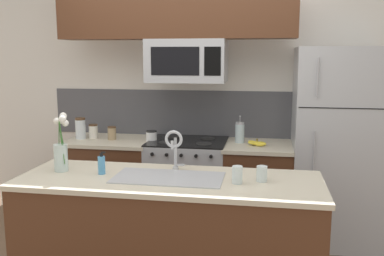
{
  "coord_description": "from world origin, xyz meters",
  "views": [
    {
      "loc": [
        0.74,
        -3.15,
        1.76
      ],
      "look_at": [
        0.15,
        0.27,
        1.16
      ],
      "focal_mm": 40.0,
      "sensor_mm": 36.0,
      "label": 1
    }
  ],
  "objects_px": {
    "drinking_glass": "(237,175)",
    "french_press": "(240,132)",
    "storage_jar_medium": "(93,131)",
    "spare_glass": "(262,174)",
    "stove_range": "(188,186)",
    "banana_bunch": "(257,143)",
    "dish_soap_bottle": "(102,165)",
    "storage_jar_squat": "(151,136)",
    "flower_vase": "(61,151)",
    "refrigerator": "(336,146)",
    "microwave": "(187,61)",
    "storage_jar_short": "(112,133)",
    "storage_jar_tall": "(81,128)",
    "sink_faucet": "(174,145)"
  },
  "relations": [
    {
      "from": "drinking_glass",
      "to": "storage_jar_short",
      "type": "bearing_deg",
      "value": 136.4
    },
    {
      "from": "french_press",
      "to": "dish_soap_bottle",
      "type": "height_order",
      "value": "french_press"
    },
    {
      "from": "stove_range",
      "to": "banana_bunch",
      "type": "height_order",
      "value": "banana_bunch"
    },
    {
      "from": "storage_jar_medium",
      "to": "flower_vase",
      "type": "bearing_deg",
      "value": -77.8
    },
    {
      "from": "sink_faucet",
      "to": "spare_glass",
      "type": "distance_m",
      "value": 0.67
    },
    {
      "from": "drinking_glass",
      "to": "dish_soap_bottle",
      "type": "bearing_deg",
      "value": 176.28
    },
    {
      "from": "microwave",
      "to": "storage_jar_short",
      "type": "height_order",
      "value": "microwave"
    },
    {
      "from": "storage_jar_medium",
      "to": "flower_vase",
      "type": "height_order",
      "value": "flower_vase"
    },
    {
      "from": "sink_faucet",
      "to": "flower_vase",
      "type": "xyz_separation_m",
      "value": [
        -0.82,
        -0.14,
        -0.05
      ]
    },
    {
      "from": "storage_jar_tall",
      "to": "dish_soap_bottle",
      "type": "xyz_separation_m",
      "value": [
        0.7,
        -1.21,
        -0.04
      ]
    },
    {
      "from": "storage_jar_short",
      "to": "drinking_glass",
      "type": "height_order",
      "value": "storage_jar_short"
    },
    {
      "from": "storage_jar_medium",
      "to": "banana_bunch",
      "type": "height_order",
      "value": "storage_jar_medium"
    },
    {
      "from": "storage_jar_tall",
      "to": "flower_vase",
      "type": "distance_m",
      "value": 1.24
    },
    {
      "from": "storage_jar_tall",
      "to": "refrigerator",
      "type": "bearing_deg",
      "value": 0.95
    },
    {
      "from": "microwave",
      "to": "banana_bunch",
      "type": "bearing_deg",
      "value": -3.29
    },
    {
      "from": "microwave",
      "to": "drinking_glass",
      "type": "relative_size",
      "value": 6.29
    },
    {
      "from": "drinking_glass",
      "to": "flower_vase",
      "type": "relative_size",
      "value": 0.28
    },
    {
      "from": "drinking_glass",
      "to": "french_press",
      "type": "bearing_deg",
      "value": 92.86
    },
    {
      "from": "refrigerator",
      "to": "storage_jar_squat",
      "type": "height_order",
      "value": "refrigerator"
    },
    {
      "from": "storage_jar_squat",
      "to": "spare_glass",
      "type": "height_order",
      "value": "spare_glass"
    },
    {
      "from": "flower_vase",
      "to": "sink_faucet",
      "type": "bearing_deg",
      "value": 9.87
    },
    {
      "from": "storage_jar_medium",
      "to": "spare_glass",
      "type": "height_order",
      "value": "storage_jar_medium"
    },
    {
      "from": "storage_jar_short",
      "to": "french_press",
      "type": "relative_size",
      "value": 0.5
    },
    {
      "from": "refrigerator",
      "to": "storage_jar_squat",
      "type": "distance_m",
      "value": 1.77
    },
    {
      "from": "refrigerator",
      "to": "storage_jar_tall",
      "type": "distance_m",
      "value": 2.51
    },
    {
      "from": "sink_faucet",
      "to": "flower_vase",
      "type": "bearing_deg",
      "value": -170.13
    },
    {
      "from": "microwave",
      "to": "dish_soap_bottle",
      "type": "xyz_separation_m",
      "value": [
        -0.4,
        -1.21,
        -0.72
      ]
    },
    {
      "from": "banana_bunch",
      "to": "spare_glass",
      "type": "xyz_separation_m",
      "value": [
        0.06,
        -1.16,
        0.03
      ]
    },
    {
      "from": "french_press",
      "to": "flower_vase",
      "type": "bearing_deg",
      "value": -134.3
    },
    {
      "from": "microwave",
      "to": "banana_bunch",
      "type": "distance_m",
      "value": 1.02
    },
    {
      "from": "stove_range",
      "to": "storage_jar_short",
      "type": "height_order",
      "value": "storage_jar_short"
    },
    {
      "from": "dish_soap_bottle",
      "to": "drinking_glass",
      "type": "bearing_deg",
      "value": -3.72
    },
    {
      "from": "banana_bunch",
      "to": "french_press",
      "type": "bearing_deg",
      "value": 145.0
    },
    {
      "from": "stove_range",
      "to": "storage_jar_medium",
      "type": "xyz_separation_m",
      "value": [
        -0.99,
        0.03,
        0.52
      ]
    },
    {
      "from": "storage_jar_tall",
      "to": "banana_bunch",
      "type": "bearing_deg",
      "value": -1.23
    },
    {
      "from": "sink_faucet",
      "to": "banana_bunch",
      "type": "bearing_deg",
      "value": 59.71
    },
    {
      "from": "refrigerator",
      "to": "spare_glass",
      "type": "xyz_separation_m",
      "value": [
        -0.67,
        -1.24,
        0.05
      ]
    },
    {
      "from": "storage_jar_squat",
      "to": "dish_soap_bottle",
      "type": "bearing_deg",
      "value": -91.9
    },
    {
      "from": "storage_jar_tall",
      "to": "spare_glass",
      "type": "xyz_separation_m",
      "value": [
        1.84,
        -1.2,
        -0.05
      ]
    },
    {
      "from": "banana_bunch",
      "to": "dish_soap_bottle",
      "type": "distance_m",
      "value": 1.59
    },
    {
      "from": "storage_jar_tall",
      "to": "storage_jar_medium",
      "type": "height_order",
      "value": "storage_jar_tall"
    },
    {
      "from": "microwave",
      "to": "storage_jar_tall",
      "type": "bearing_deg",
      "value": -179.97
    },
    {
      "from": "stove_range",
      "to": "microwave",
      "type": "xyz_separation_m",
      "value": [
        0.0,
        -0.02,
        1.24
      ]
    },
    {
      "from": "storage_jar_squat",
      "to": "flower_vase",
      "type": "height_order",
      "value": "flower_vase"
    },
    {
      "from": "stove_range",
      "to": "banana_bunch",
      "type": "xyz_separation_m",
      "value": [
        0.68,
        -0.06,
        0.47
      ]
    },
    {
      "from": "storage_jar_tall",
      "to": "banana_bunch",
      "type": "xyz_separation_m",
      "value": [
        1.78,
        -0.04,
        -0.09
      ]
    },
    {
      "from": "microwave",
      "to": "sink_faucet",
      "type": "bearing_deg",
      "value": -84.76
    },
    {
      "from": "storage_jar_short",
      "to": "banana_bunch",
      "type": "relative_size",
      "value": 0.7
    },
    {
      "from": "storage_jar_tall",
      "to": "storage_jar_squat",
      "type": "height_order",
      "value": "storage_jar_tall"
    },
    {
      "from": "banana_bunch",
      "to": "sink_faucet",
      "type": "bearing_deg",
      "value": -120.29
    }
  ]
}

